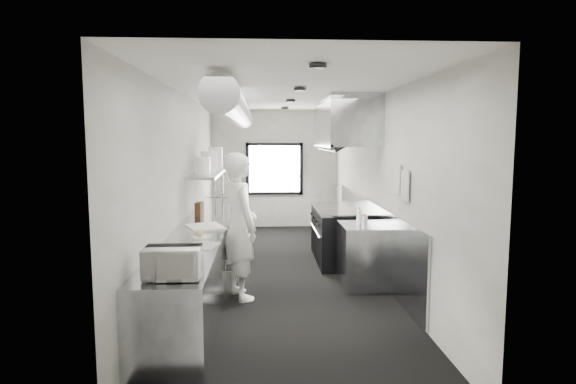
{
  "coord_description": "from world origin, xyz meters",
  "views": [
    {
      "loc": [
        -0.31,
        -7.3,
        2.13
      ],
      "look_at": [
        0.09,
        -0.2,
        1.32
      ],
      "focal_mm": 29.56,
      "sensor_mm": 36.0,
      "label": 1
    }
  ],
  "objects": [
    {
      "name": "range",
      "position": [
        1.04,
        0.7,
        0.47
      ],
      "size": [
        0.88,
        1.6,
        0.94
      ],
      "color": "black",
      "rests_on": "floor"
    },
    {
      "name": "plate_stack_c",
      "position": [
        -1.2,
        1.19,
        1.73
      ],
      "size": [
        0.25,
        0.25,
        0.31
      ],
      "primitive_type": "cylinder",
      "rotation": [
        0.0,
        0.0,
        0.13
      ],
      "color": "white",
      "rests_on": "pass_shelf"
    },
    {
      "name": "squeeze_bottle_b",
      "position": [
        1.14,
        -0.86,
        0.98
      ],
      "size": [
        0.06,
        0.06,
        0.16
      ],
      "primitive_type": "cylinder",
      "rotation": [
        0.0,
        0.0,
        -0.19
      ],
      "color": "white",
      "rests_on": "bottle_station"
    },
    {
      "name": "hvac_duct",
      "position": [
        -0.7,
        0.4,
        2.55
      ],
      "size": [
        0.4,
        6.4,
        0.4
      ],
      "primitive_type": "cylinder",
      "rotation": [
        1.57,
        0.0,
        0.0
      ],
      "color": "#999BA1",
      "rests_on": "ceiling"
    },
    {
      "name": "squeeze_bottle_e",
      "position": [
        1.13,
        -0.39,
        0.99
      ],
      "size": [
        0.08,
        0.08,
        0.18
      ],
      "primitive_type": "cylinder",
      "rotation": [
        0.0,
        0.0,
        0.37
      ],
      "color": "white",
      "rests_on": "bottle_station"
    },
    {
      "name": "plate_stack_b",
      "position": [
        -1.2,
        0.7,
        1.74
      ],
      "size": [
        0.31,
        0.31,
        0.35
      ],
      "primitive_type": "cylinder",
      "rotation": [
        0.0,
        0.0,
        0.15
      ],
      "color": "white",
      "rests_on": "pass_shelf"
    },
    {
      "name": "ceiling",
      "position": [
        0.0,
        0.0,
        2.8
      ],
      "size": [
        3.0,
        8.0,
        0.01
      ],
      "primitive_type": "cube",
      "color": "white",
      "rests_on": "wall_back"
    },
    {
      "name": "cutting_board",
      "position": [
        -1.09,
        -0.79,
        0.91
      ],
      "size": [
        0.63,
        0.72,
        0.02
      ],
      "primitive_type": "cube",
      "rotation": [
        0.0,
        0.0,
        0.38
      ],
      "color": "white",
      "rests_on": "prep_counter"
    },
    {
      "name": "microwave",
      "position": [
        -1.1,
        -3.17,
        1.04
      ],
      "size": [
        0.46,
        0.35,
        0.28
      ],
      "primitive_type": "imported",
      "rotation": [
        0.0,
        0.0,
        0.0
      ],
      "color": "white",
      "rests_on": "prep_counter"
    },
    {
      "name": "notice_sheet_b",
      "position": [
        1.47,
        -1.55,
        1.55
      ],
      "size": [
        0.02,
        0.28,
        0.38
      ],
      "primitive_type": "cube",
      "color": "beige",
      "rests_on": "wall_right"
    },
    {
      "name": "plate_stack_a",
      "position": [
        -1.23,
        0.19,
        1.7
      ],
      "size": [
        0.29,
        0.29,
        0.26
      ],
      "primitive_type": "cylinder",
      "rotation": [
        0.0,
        0.0,
        0.32
      ],
      "color": "white",
      "rests_on": "pass_shelf"
    },
    {
      "name": "notice_sheet_a",
      "position": [
        1.47,
        -1.2,
        1.6
      ],
      "size": [
        0.02,
        0.28,
        0.38
      ],
      "primitive_type": "cube",
      "color": "beige",
      "rests_on": "wall_right"
    },
    {
      "name": "squeeze_bottle_a",
      "position": [
        1.09,
        -1.01,
        0.99
      ],
      "size": [
        0.07,
        0.07,
        0.18
      ],
      "primitive_type": "cylinder",
      "rotation": [
        0.0,
        0.0,
        -0.25
      ],
      "color": "white",
      "rests_on": "bottle_station"
    },
    {
      "name": "wall_back",
      "position": [
        0.0,
        4.0,
        1.4
      ],
      "size": [
        3.0,
        0.02,
        2.8
      ],
      "primitive_type": "cube",
      "color": "beige",
      "rests_on": "floor"
    },
    {
      "name": "small_plate",
      "position": [
        -1.08,
        -1.48,
        0.91
      ],
      "size": [
        0.23,
        0.23,
        0.02
      ],
      "primitive_type": "cylinder",
      "rotation": [
        0.0,
        0.0,
        0.25
      ],
      "color": "white",
      "rests_on": "prep_counter"
    },
    {
      "name": "floor",
      "position": [
        0.0,
        0.0,
        0.0
      ],
      "size": [
        3.0,
        8.0,
        0.01
      ],
      "primitive_type": "cube",
      "color": "black",
      "rests_on": "ground"
    },
    {
      "name": "line_cook",
      "position": [
        -0.6,
        -1.09,
        0.97
      ],
      "size": [
        0.72,
        0.84,
        1.94
      ],
      "primitive_type": "imported",
      "rotation": [
        0.0,
        0.0,
        2.0
      ],
      "color": "white",
      "rests_on": "floor"
    },
    {
      "name": "deli_tub_b",
      "position": [
        -1.31,
        -2.32,
        0.96
      ],
      "size": [
        0.2,
        0.2,
        0.11
      ],
      "primitive_type": "cylinder",
      "rotation": [
        0.0,
        0.0,
        0.4
      ],
      "color": "beige",
      "rests_on": "prep_counter"
    },
    {
      "name": "squeeze_bottle_d",
      "position": [
        1.11,
        -0.59,
        1.0
      ],
      "size": [
        0.09,
        0.09,
        0.2
      ],
      "primitive_type": "cylinder",
      "rotation": [
        0.0,
        0.0,
        -0.34
      ],
      "color": "white",
      "rests_on": "bottle_station"
    },
    {
      "name": "plate_stack_d",
      "position": [
        -1.17,
        1.68,
        1.77
      ],
      "size": [
        0.32,
        0.32,
        0.39
      ],
      "primitive_type": "cylinder",
      "rotation": [
        0.0,
        0.0,
        0.31
      ],
      "color": "white",
      "rests_on": "pass_shelf"
    },
    {
      "name": "wall_left",
      "position": [
        -1.5,
        0.0,
        1.4
      ],
      "size": [
        0.02,
        8.0,
        2.8
      ],
      "primitive_type": "cube",
      "color": "beige",
      "rests_on": "floor"
    },
    {
      "name": "exhaust_hood",
      "position": [
        1.1,
        0.7,
        2.39
      ],
      "size": [
        0.81,
        2.2,
        0.88
      ],
      "color": "gray",
      "rests_on": "ceiling"
    },
    {
      "name": "deli_tub_a",
      "position": [
        -1.26,
        -2.6,
        0.95
      ],
      "size": [
        0.16,
        0.16,
        0.11
      ],
      "primitive_type": "cylinder",
      "rotation": [
        0.0,
        0.0,
        0.11
      ],
      "color": "beige",
      "rests_on": "prep_counter"
    },
    {
      "name": "far_work_table",
      "position": [
        -1.15,
        3.2,
        0.45
      ],
      "size": [
        0.7,
        1.2,
        0.9
      ],
      "primitive_type": "cube",
      "color": "gray",
      "rests_on": "floor"
    },
    {
      "name": "wall_front",
      "position": [
        0.0,
        -4.0,
        1.4
      ],
      "size": [
        3.0,
        0.02,
        2.8
      ],
      "primitive_type": "cube",
      "color": "beige",
      "rests_on": "floor"
    },
    {
      "name": "wall_right",
      "position": [
        1.5,
        0.0,
        1.4
      ],
      "size": [
        0.02,
        8.0,
        2.8
      ],
      "primitive_type": "cube",
      "color": "beige",
      "rests_on": "floor"
    },
    {
      "name": "wall_cladding",
      "position": [
        1.48,
        0.3,
        0.55
      ],
      "size": [
        0.03,
        5.5,
        1.1
      ],
      "primitive_type": "cube",
      "color": "gray",
      "rests_on": "wall_right"
    },
    {
      "name": "pass_shelf",
      "position": [
        -1.19,
        1.0,
        1.54
      ],
      "size": [
        0.45,
        3.0,
        0.68
      ],
      "color": "gray",
      "rests_on": "prep_counter"
    },
    {
      "name": "squeeze_bottle_c",
      "position": [
        1.08,
        -0.68,
        0.99
      ],
      "size": [
        0.08,
        0.08,
        0.17
      ],
      "primitive_type": "cylinder",
      "rotation": [
        0.0,
        0.0,
        0.43
      ],
      "color": "white",
      "rests_on": "bottle_station"
    },
    {
      "name": "pastry",
      "position": [
        -1.08,
        -1.48,
        0.96
      ],
      "size": [
        0.09,
        0.09,
        0.09
      ],
      "primitive_type": "sphere",
      "color": "#DDB074",
      "rests_on": "small_plate"
    },
    {
      "name": "newspaper",
      "position": [
        -0.99,
        -1.93,
        0.9
      ],
      "size": [
        0.38,
        0.44,
        0.01
      ],
      "primitive_type": "cube",
      "rotation": [
        0.0,
        0.0,
        -0.21
      ],
      "color": "silver",
      "rests_on": "prep_counter"
    },
    {
      "name": "prep_counter",
      "position": [
        -1.15,
        -0.5,
        0.45
      ],
      "size": [
        0.7,
        6.0,
        0.9
      ],
      "primitive_type": "cube",
      "color": "gray",
      "rests_on": "floor"
    },
    {
      "name": "bottle_station",
      "position": [
        1.15,
        -0.7,
        0.45
      ],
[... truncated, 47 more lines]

